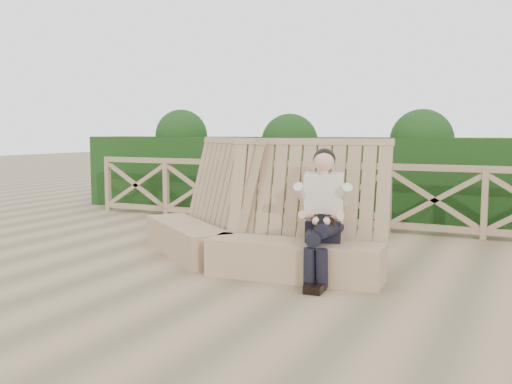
% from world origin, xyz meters
% --- Properties ---
extents(ground, '(60.00, 60.00, 0.00)m').
position_xyz_m(ground, '(0.00, 0.00, 0.00)').
color(ground, brown).
rests_on(ground, ground).
extents(bench, '(3.60, 1.82, 1.55)m').
position_xyz_m(bench, '(-0.35, 0.47, 0.39)').
color(bench, '#8A6F4F').
rests_on(bench, ground).
extents(woman, '(0.52, 0.94, 1.43)m').
position_xyz_m(woman, '(0.78, 0.20, 0.75)').
color(woman, black).
rests_on(woman, ground).
extents(guardrail, '(10.10, 0.09, 1.10)m').
position_xyz_m(guardrail, '(0.00, 3.50, 0.55)').
color(guardrail, '#8F7853').
rests_on(guardrail, ground).
extents(hedge, '(12.00, 1.20, 1.50)m').
position_xyz_m(hedge, '(0.00, 4.70, 0.75)').
color(hedge, black).
rests_on(hedge, ground).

